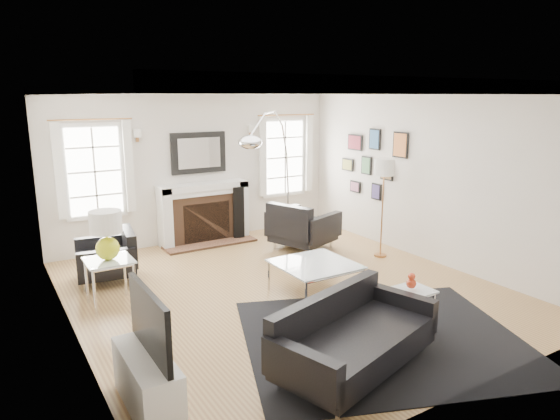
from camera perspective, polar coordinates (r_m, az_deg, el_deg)
floor at (r=7.12m, az=0.43°, el=-9.08°), size 6.00×6.00×0.00m
back_wall at (r=9.37m, az=-9.32°, el=4.98°), size 5.50×0.04×2.80m
front_wall at (r=4.54m, az=20.96°, el=-4.20°), size 5.50×0.04×2.80m
left_wall at (r=5.79m, az=-23.31°, el=-0.80°), size 0.04×6.00×2.80m
right_wall at (r=8.48m, az=16.46°, el=3.79°), size 0.04×6.00×2.80m
ceiling at (r=6.60m, az=0.47°, el=14.06°), size 5.50×6.00×0.02m
crown_molding at (r=6.60m, az=0.47°, el=13.54°), size 5.50×6.00×0.12m
fireplace at (r=9.34m, az=-8.64°, el=-0.39°), size 1.70×0.69×1.11m
mantel_mirror at (r=9.30m, az=-9.27°, el=6.47°), size 1.05×0.07×0.75m
window_left at (r=8.79m, az=-20.45°, el=4.20°), size 1.24×0.15×1.62m
window_right at (r=10.16m, az=0.53°, el=6.08°), size 1.24×0.15×1.62m
gallery_wall at (r=9.35m, az=10.50°, el=5.74°), size 0.04×1.73×1.29m
tv_unit at (r=4.67m, az=-14.88°, el=-17.62°), size 0.35×1.00×1.09m
area_rug at (r=5.90m, az=11.64°, el=-14.18°), size 3.75×3.46×0.01m
sofa at (r=5.15m, az=8.10°, el=-14.27°), size 2.00×1.33×0.60m
armchair_left at (r=7.77m, az=-18.92°, el=-5.23°), size 0.93×1.01×0.61m
armchair_right at (r=8.81m, az=2.39°, el=-2.05°), size 1.22×1.30×0.71m
coffee_table at (r=6.84m, az=4.02°, el=-6.34°), size 1.01×1.01×0.45m
side_table_left at (r=6.78m, az=-18.93°, el=-6.27°), size 0.57×0.57×0.63m
nesting_table at (r=5.93m, az=14.67°, el=-9.86°), size 0.48×0.40×0.53m
gourd_lamp at (r=6.65m, az=-19.23°, el=-2.38°), size 0.40×0.40×0.64m
orange_vase at (r=5.85m, az=14.79°, el=-7.91°), size 0.11×0.11×0.18m
arc_floor_lamp at (r=8.44m, az=-0.99°, el=4.03°), size 1.78×1.65×2.52m
stick_floor_lamp at (r=8.38m, az=11.81°, el=4.25°), size 0.34×0.34×1.67m
speaker_tower at (r=9.48m, az=-4.79°, el=-0.31°), size 0.26×0.26×1.01m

